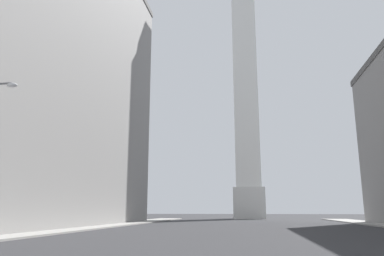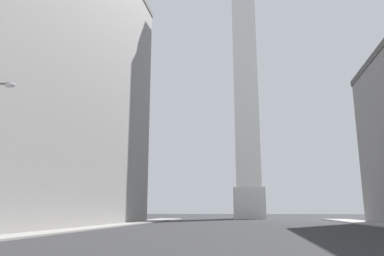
{
  "view_description": "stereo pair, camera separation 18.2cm",
  "coord_description": "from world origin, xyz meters",
  "views": [
    {
      "loc": [
        0.42,
        -0.87,
        1.92
      ],
      "look_at": [
        -9.79,
        64.76,
        16.54
      ],
      "focal_mm": 35.0,
      "sensor_mm": 36.0,
      "label": 1
    },
    {
      "loc": [
        0.6,
        -0.85,
        1.92
      ],
      "look_at": [
        -9.79,
        64.76,
        16.54
      ],
      "focal_mm": 35.0,
      "sensor_mm": 36.0,
      "label": 2
    }
  ],
  "objects": [
    {
      "name": "sidewalk_left",
      "position": [
        -17.52,
        31.38,
        0.07
      ],
      "size": [
        5.0,
        104.59,
        0.15
      ],
      "primitive_type": "cube",
      "color": "gray",
      "rests_on": "ground_plane"
    },
    {
      "name": "obelisk",
      "position": [
        0.0,
        87.16,
        31.57
      ],
      "size": [
        7.07,
        7.07,
        66.47
      ],
      "color": "silver",
      "rests_on": "ground_plane"
    }
  ]
}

